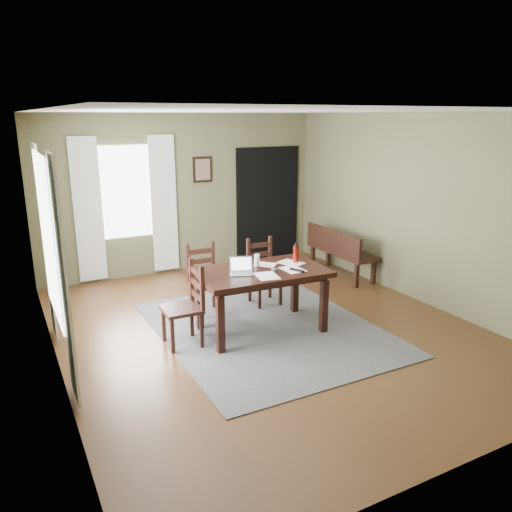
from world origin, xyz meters
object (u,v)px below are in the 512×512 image
dining_table (261,277)px  bench (339,248)px  chair_end (186,306)px  chair_back_left (205,280)px  water_bottle (296,254)px  chair_back_right (263,272)px  laptop (241,269)px

dining_table → bench: size_ratio=1.14×
chair_end → chair_back_left: chair_end is taller
chair_back_left → dining_table: bearing=-63.4°
chair_back_left → bench: (2.64, 0.50, 0.01)m
bench → chair_back_left: bearing=100.7°
chair_end → chair_back_left: 1.00m
chair_back_left → water_bottle: bearing=-37.7°
chair_back_left → bench: 2.69m
dining_table → water_bottle: (0.56, 0.09, 0.22)m
chair_back_right → water_bottle: 0.90m
dining_table → chair_back_right: bearing=62.7°
bench → laptop: (-2.51, -1.38, 0.37)m
chair_end → laptop: chair_end is taller
chair_end → bench: (3.21, 1.32, -0.00)m
chair_back_left → bench: bearing=12.6°
dining_table → chair_end: bearing=179.2°
bench → water_bottle: (-1.68, -1.29, 0.44)m
bench → water_bottle: size_ratio=5.71×
dining_table → chair_back_right: (0.50, 0.86, -0.25)m
bench → laptop: 2.89m
chair_back_left → water_bottle: size_ratio=3.80×
chair_back_left → chair_end: bearing=-122.7°
water_bottle → dining_table: bearing=-171.2°
bench → chair_back_right: bearing=106.7°
dining_table → chair_back_left: (-0.41, 0.88, -0.24)m
chair_back_left → laptop: (0.13, -0.88, 0.39)m
chair_back_right → laptop: 1.22m
chair_end → laptop: (0.70, -0.06, 0.37)m
chair_back_left → bench: size_ratio=0.67×
chair_back_right → water_bottle: bearing=-83.4°
chair_end → water_bottle: size_ratio=3.93×
dining_table → water_bottle: 0.60m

